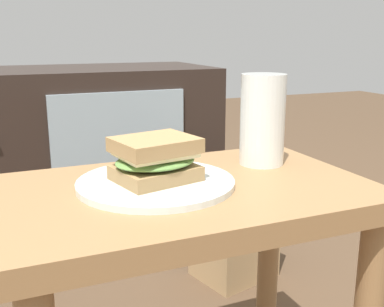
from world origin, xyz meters
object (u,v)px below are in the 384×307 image
at_px(sandwich_front, 155,159).
at_px(tv_cabinet, 70,155).
at_px(beer_glass, 262,121).
at_px(paper_bag, 235,224).
at_px(plate, 156,183).

bearing_deg(sandwich_front, tv_cabinet, 89.76).
height_order(tv_cabinet, beer_glass, beer_glass).
bearing_deg(tv_cabinet, sandwich_front, -90.24).
bearing_deg(paper_bag, beer_glass, -112.64).
bearing_deg(paper_bag, plate, -130.33).
relative_size(sandwich_front, paper_bag, 0.44).
relative_size(plate, paper_bag, 0.73).
height_order(plate, beer_glass, beer_glass).
bearing_deg(tv_cabinet, plate, -90.24).
xyz_separation_m(tv_cabinet, sandwich_front, (-0.00, -0.93, 0.21)).
bearing_deg(sandwich_front, beer_glass, 13.04).
height_order(tv_cabinet, sandwich_front, tv_cabinet).
height_order(sandwich_front, paper_bag, sandwich_front).
bearing_deg(paper_bag, tv_cabinet, 128.49).
distance_m(tv_cabinet, paper_bag, 0.63).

